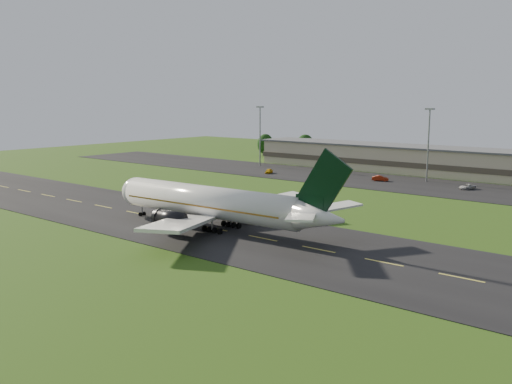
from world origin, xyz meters
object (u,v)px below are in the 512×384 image
Objects in this scene: light_mast_centre at (429,136)px; service_vehicle_b at (380,178)px; service_vehicle_a at (269,171)px; terminal at (454,163)px; airliner at (212,203)px; light_mast_west at (260,129)px; service_vehicle_c at (467,187)px.

light_mast_centre is 4.47× the size of service_vehicle_b.
service_vehicle_a is at bearing 80.23° from service_vehicle_b.
terminal is at bearing 85.05° from light_mast_centre.
service_vehicle_b is (-4.80, 72.50, -3.81)m from airliner.
terminal is at bearing 14.76° from light_mast_west.
service_vehicle_a is 0.88× the size of service_vehicle_c.
terminal reaches higher than service_vehicle_c.
terminal is 30.92× the size of service_vehicle_c.
light_mast_centre is (5.55, 79.96, 8.08)m from airliner.
terminal is at bearing 137.61° from service_vehicle_c.
service_vehicle_a is at bearing 117.86° from airliner.
light_mast_centre reaches higher than service_vehicle_a.
airliner is at bearing 162.68° from service_vehicle_b.
airliner is 10.94× the size of service_vehicle_c.
service_vehicle_a is (-44.72, -14.34, -11.94)m from light_mast_centre.
service_vehicle_b is (34.37, 6.89, 0.05)m from service_vehicle_a.
light_mast_centre is at bearing 83.06° from airliner.
airliner reaches higher than service_vehicle_c.
light_mast_west is at bearing 121.28° from airliner.
terminal is at bearing 11.56° from service_vehicle_a.
service_vehicle_c is (73.70, -6.60, -11.99)m from light_mast_west.
light_mast_west is 4.34× the size of service_vehicle_c.
service_vehicle_b is (-11.75, -23.64, -3.14)m from terminal.
service_vehicle_a is at bearing -146.50° from terminal.
service_vehicle_c is at bearing -109.07° from service_vehicle_b.
light_mast_west is 4.47× the size of service_vehicle_b.
terminal is 64.10m from light_mast_west.
airliner is at bearing -93.97° from light_mast_centre.
service_vehicle_c is at bearing -25.73° from light_mast_centre.
light_mast_west reaches higher than service_vehicle_c.
service_vehicle_b is at bearing -10.61° from service_vehicle_a.
terminal reaches higher than service_vehicle_b.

